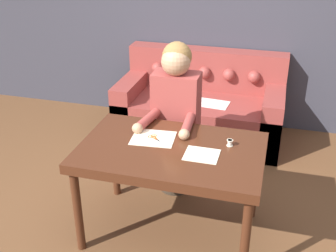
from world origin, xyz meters
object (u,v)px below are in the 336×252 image
Objects in this scene: couch at (201,108)px; thread_spool at (230,143)px; scissors at (156,139)px; dining_table at (171,157)px; person at (176,118)px.

couch is 37.65× the size of thread_spool.
couch is at bearing 88.72° from scissors.
dining_table is 0.42m from thread_spool.
scissors is (-0.03, -1.53, 0.41)m from couch.
dining_table is 1.66m from couch.
person is 6.97× the size of scissors.
couch is at bearing 89.67° from person.
thread_spool is at bearing 19.31° from dining_table.
dining_table is at bearing -86.29° from couch.
scissors is (-0.14, 0.09, 0.08)m from dining_table.
couch is at bearing 93.71° from dining_table.
person is (-0.11, 0.56, 0.03)m from dining_table.
thread_spool is (0.38, 0.13, 0.10)m from dining_table.
dining_table is 28.06× the size of thread_spool.
person is at bearing -90.33° from couch.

